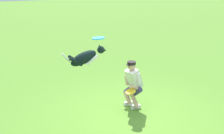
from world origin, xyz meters
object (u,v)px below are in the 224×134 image
frisbee_held (131,92)px  dog (86,57)px  frisbee_flying (98,38)px  person (133,83)px

frisbee_held → dog: bearing=6.6°
frisbee_held → frisbee_flying: bearing=9.1°
frisbee_flying → frisbee_held: frisbee_flying is taller
person → frisbee_flying: 1.81m
person → dog: (1.37, 0.46, 0.97)m
person → dog: size_ratio=1.25×
dog → person: bearing=19.6°
dog → frisbee_held: size_ratio=4.04×
person → frisbee_flying: (1.07, 0.47, 1.39)m
dog → frisbee_held: (-1.17, -0.13, -1.05)m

